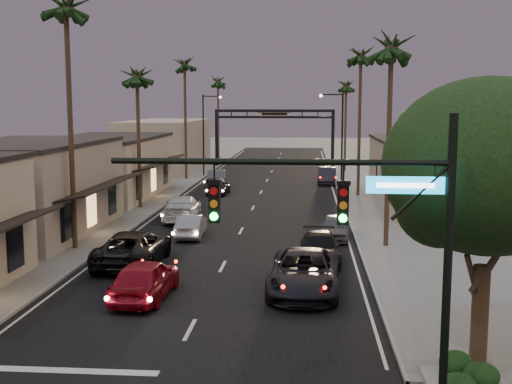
% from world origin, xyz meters
% --- Properties ---
extents(ground, '(200.00, 200.00, 0.00)m').
position_xyz_m(ground, '(0.00, 40.00, 0.00)').
color(ground, slate).
rests_on(ground, ground).
extents(road, '(14.00, 120.00, 0.02)m').
position_xyz_m(road, '(0.00, 45.00, 0.00)').
color(road, black).
rests_on(road, ground).
extents(sidewalk_left, '(5.00, 92.00, 0.12)m').
position_xyz_m(sidewalk_left, '(-9.50, 52.00, 0.06)').
color(sidewalk_left, slate).
rests_on(sidewalk_left, ground).
extents(sidewalk_right, '(5.00, 92.00, 0.12)m').
position_xyz_m(sidewalk_right, '(9.50, 52.00, 0.06)').
color(sidewalk_right, slate).
rests_on(sidewalk_right, ground).
extents(storefront_mid, '(8.00, 14.00, 5.50)m').
position_xyz_m(storefront_mid, '(-13.00, 26.00, 2.75)').
color(storefront_mid, gray).
rests_on(storefront_mid, ground).
extents(storefront_far, '(8.00, 16.00, 5.00)m').
position_xyz_m(storefront_far, '(-13.00, 42.00, 2.50)').
color(storefront_far, beige).
rests_on(storefront_far, ground).
extents(storefront_dist, '(8.00, 20.00, 6.00)m').
position_xyz_m(storefront_dist, '(-13.00, 65.00, 3.00)').
color(storefront_dist, gray).
rests_on(storefront_dist, ground).
extents(building_right, '(8.00, 18.00, 5.00)m').
position_xyz_m(building_right, '(14.00, 40.00, 2.50)').
color(building_right, gray).
rests_on(building_right, ground).
extents(traffic_signal, '(8.51, 0.22, 7.80)m').
position_xyz_m(traffic_signal, '(5.69, 4.00, 5.08)').
color(traffic_signal, black).
rests_on(traffic_signal, ground).
extents(corner_tree, '(6.20, 6.20, 8.80)m').
position_xyz_m(corner_tree, '(9.48, 7.45, 5.98)').
color(corner_tree, '#38281C').
rests_on(corner_tree, ground).
extents(arch, '(15.20, 0.40, 7.27)m').
position_xyz_m(arch, '(0.00, 70.00, 5.53)').
color(arch, black).
rests_on(arch, ground).
extents(streetlight_right, '(2.13, 0.30, 9.00)m').
position_xyz_m(streetlight_right, '(6.92, 45.00, 5.33)').
color(streetlight_right, black).
rests_on(streetlight_right, ground).
extents(streetlight_left, '(2.13, 0.30, 9.00)m').
position_xyz_m(streetlight_left, '(-6.92, 58.00, 5.33)').
color(streetlight_left, black).
rests_on(streetlight_left, ground).
extents(palm_lb, '(3.20, 3.20, 15.20)m').
position_xyz_m(palm_lb, '(-8.60, 22.00, 13.39)').
color(palm_lb, '#38281C').
rests_on(palm_lb, ground).
extents(palm_lc, '(3.20, 3.20, 12.20)m').
position_xyz_m(palm_lc, '(-8.60, 36.00, 10.47)').
color(palm_lc, '#38281C').
rests_on(palm_lc, ground).
extents(palm_ld, '(3.20, 3.20, 14.20)m').
position_xyz_m(palm_ld, '(-8.60, 55.00, 12.42)').
color(palm_ld, '#38281C').
rests_on(palm_ld, ground).
extents(palm_ra, '(3.20, 3.20, 13.20)m').
position_xyz_m(palm_ra, '(8.60, 24.00, 11.44)').
color(palm_ra, '#38281C').
rests_on(palm_ra, ground).
extents(palm_rb, '(3.20, 3.20, 14.20)m').
position_xyz_m(palm_rb, '(8.60, 44.00, 12.42)').
color(palm_rb, '#38281C').
rests_on(palm_rb, ground).
extents(palm_rc, '(3.20, 3.20, 12.20)m').
position_xyz_m(palm_rc, '(8.60, 64.00, 10.47)').
color(palm_rc, '#38281C').
rests_on(palm_rc, ground).
extents(palm_far, '(3.20, 3.20, 13.20)m').
position_xyz_m(palm_far, '(-8.30, 78.00, 11.44)').
color(palm_far, '#38281C').
rests_on(palm_far, ground).
extents(oncoming_red, '(2.23, 5.05, 1.69)m').
position_xyz_m(oncoming_red, '(-2.51, 13.53, 0.85)').
color(oncoming_red, maroon).
rests_on(oncoming_red, ground).
extents(oncoming_pickup, '(2.90, 6.28, 1.74)m').
position_xyz_m(oncoming_pickup, '(-4.50, 19.03, 0.87)').
color(oncoming_pickup, black).
rests_on(oncoming_pickup, ground).
extents(oncoming_silver, '(1.69, 4.30, 1.39)m').
position_xyz_m(oncoming_silver, '(-2.83, 25.92, 0.70)').
color(oncoming_silver, gray).
rests_on(oncoming_silver, ground).
extents(oncoming_white, '(3.03, 6.17, 1.73)m').
position_xyz_m(oncoming_white, '(-4.44, 31.42, 0.86)').
color(oncoming_white, '#BDBDBD').
rests_on(oncoming_white, ground).
extents(oncoming_dgrey, '(1.87, 4.30, 1.44)m').
position_xyz_m(oncoming_dgrey, '(-3.67, 44.04, 0.72)').
color(oncoming_dgrey, black).
rests_on(oncoming_dgrey, ground).
extents(oncoming_grey_far, '(2.42, 5.26, 1.67)m').
position_xyz_m(oncoming_grey_far, '(-4.58, 49.54, 0.83)').
color(oncoming_grey_far, '#434246').
rests_on(oncoming_grey_far, ground).
extents(curbside_near, '(3.17, 6.44, 1.76)m').
position_xyz_m(curbside_near, '(4.04, 14.94, 0.88)').
color(curbside_near, black).
rests_on(curbside_near, ground).
extents(curbside_black, '(2.08, 4.96, 1.43)m').
position_xyz_m(curbside_black, '(4.83, 20.44, 0.72)').
color(curbside_black, black).
rests_on(curbside_black, ground).
extents(curbside_grey, '(2.01, 4.31, 1.43)m').
position_xyz_m(curbside_grey, '(5.83, 25.94, 0.71)').
color(curbside_grey, '#545359').
rests_on(curbside_grey, ground).
extents(curbside_far, '(2.05, 5.10, 1.65)m').
position_xyz_m(curbside_far, '(6.20, 52.60, 0.82)').
color(curbside_far, black).
rests_on(curbside_far, ground).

